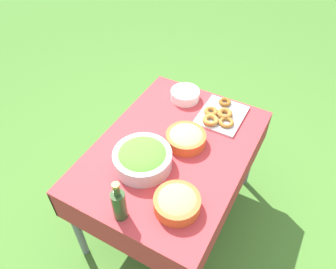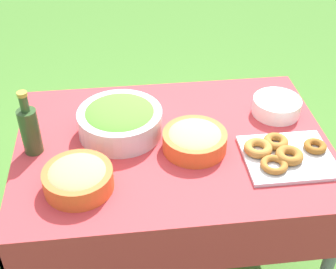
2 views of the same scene
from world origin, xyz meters
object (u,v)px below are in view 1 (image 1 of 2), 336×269
Objects in this scene: donut_platter at (220,115)px; bread_bowl at (177,202)px; salad_bowl at (143,158)px; pasta_bowl at (186,138)px; plate_stack at (185,95)px; olive_oil_bottle at (119,204)px.

bread_bowl reaches higher than donut_platter.
salad_bowl is 0.35m from bread_bowl.
pasta_bowl is at bearing 163.40° from donut_platter.
donut_platter is 0.31m from plate_stack.
olive_oil_bottle is (-0.64, 0.06, 0.06)m from pasta_bowl.
olive_oil_bottle is at bearing 170.58° from donut_platter.
bread_bowl is at bearing -174.64° from donut_platter.
salad_bowl is 0.36m from olive_oil_bottle.
salad_bowl is 0.32m from pasta_bowl.
olive_oil_bottle is at bearing 174.49° from pasta_bowl.
bread_bowl is at bearing -158.97° from pasta_bowl.
donut_platter is (0.33, -0.10, -0.03)m from pasta_bowl.
salad_bowl is at bearing 158.85° from donut_platter.
donut_platter is at bearing -21.15° from salad_bowl.
salad_bowl is 1.02× the size of donut_platter.
bread_bowl is at bearing -51.73° from olive_oil_bottle.
pasta_bowl is 0.93× the size of olive_oil_bottle.
salad_bowl reaches higher than plate_stack.
pasta_bowl is at bearing -26.10° from salad_bowl.
olive_oil_bottle reaches higher than salad_bowl.
salad_bowl is at bearing -174.69° from plate_stack.
salad_bowl is 1.66× the size of plate_stack.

